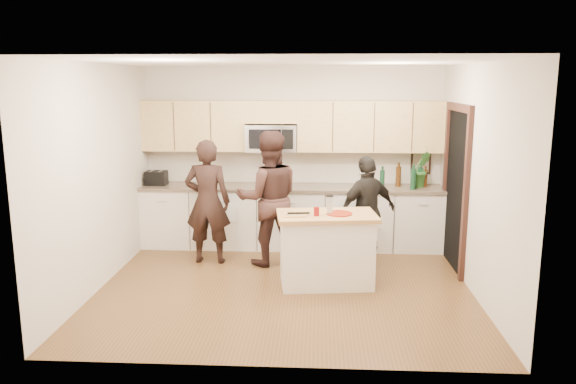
# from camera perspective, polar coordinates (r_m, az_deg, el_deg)

# --- Properties ---
(floor) EXTENTS (4.50, 4.50, 0.00)m
(floor) POSITION_cam_1_polar(r_m,az_deg,el_deg) (7.03, -0.31, -9.51)
(floor) COLOR brown
(floor) RESTS_ON ground
(room_shell) EXTENTS (4.52, 4.02, 2.71)m
(room_shell) POSITION_cam_1_polar(r_m,az_deg,el_deg) (6.62, -0.33, 4.64)
(room_shell) COLOR beige
(room_shell) RESTS_ON ground
(back_cabinetry) EXTENTS (4.50, 0.66, 0.94)m
(back_cabinetry) POSITION_cam_1_polar(r_m,az_deg,el_deg) (8.50, 0.38, -2.49)
(back_cabinetry) COLOR silver
(back_cabinetry) RESTS_ON ground
(upper_cabinetry) EXTENTS (4.50, 0.33, 0.75)m
(upper_cabinetry) POSITION_cam_1_polar(r_m,az_deg,el_deg) (8.43, 0.67, 6.84)
(upper_cabinetry) COLOR tan
(upper_cabinetry) RESTS_ON ground
(microwave) EXTENTS (0.76, 0.41, 0.40)m
(microwave) POSITION_cam_1_polar(r_m,az_deg,el_deg) (8.43, -1.69, 5.52)
(microwave) COLOR silver
(microwave) RESTS_ON ground
(doorway) EXTENTS (0.06, 1.25, 2.20)m
(doorway) POSITION_cam_1_polar(r_m,az_deg,el_deg) (7.80, 16.70, 0.92)
(doorway) COLOR black
(doorway) RESTS_ON ground
(framed_picture) EXTENTS (0.30, 0.03, 0.38)m
(framed_picture) POSITION_cam_1_polar(r_m,az_deg,el_deg) (8.77, 13.34, 3.01)
(framed_picture) COLOR black
(framed_picture) RESTS_ON ground
(dish_towel) EXTENTS (0.34, 0.60, 0.48)m
(dish_towel) POSITION_cam_1_polar(r_m,az_deg,el_deg) (8.35, -6.21, -0.50)
(dish_towel) COLOR white
(dish_towel) RESTS_ON ground
(island) EXTENTS (1.27, 0.84, 0.90)m
(island) POSITION_cam_1_polar(r_m,az_deg,el_deg) (6.97, 3.91, -5.79)
(island) COLOR silver
(island) RESTS_ON ground
(red_plate) EXTENTS (0.32, 0.32, 0.02)m
(red_plate) POSITION_cam_1_polar(r_m,az_deg,el_deg) (6.84, 5.23, -2.19)
(red_plate) COLOR maroon
(red_plate) RESTS_ON island
(box_grater) EXTENTS (0.09, 0.05, 0.22)m
(box_grater) POSITION_cam_1_polar(r_m,az_deg,el_deg) (6.79, 4.26, -1.22)
(box_grater) COLOR silver
(box_grater) RESTS_ON red_plate
(drink_glass) EXTENTS (0.07, 0.07, 0.11)m
(drink_glass) POSITION_cam_1_polar(r_m,az_deg,el_deg) (6.73, 2.91, -1.99)
(drink_glass) COLOR maroon
(drink_glass) RESTS_ON island
(cutting_board) EXTENTS (0.30, 0.22, 0.02)m
(cutting_board) POSITION_cam_1_polar(r_m,az_deg,el_deg) (6.72, 0.70, -2.38)
(cutting_board) COLOR tan
(cutting_board) RESTS_ON island
(tongs) EXTENTS (0.27, 0.06, 0.02)m
(tongs) POSITION_cam_1_polar(r_m,az_deg,el_deg) (6.76, 1.08, -2.15)
(tongs) COLOR black
(tongs) RESTS_ON cutting_board
(knife) EXTENTS (0.20, 0.04, 0.01)m
(knife) POSITION_cam_1_polar(r_m,az_deg,el_deg) (6.70, 0.61, -2.33)
(knife) COLOR silver
(knife) RESTS_ON cutting_board
(toaster) EXTENTS (0.31, 0.24, 0.22)m
(toaster) POSITION_cam_1_polar(r_m,az_deg,el_deg) (8.71, -13.22, 1.40)
(toaster) COLOR black
(toaster) RESTS_ON back_cabinetry
(bottle_cluster) EXTENTS (0.71, 0.30, 0.37)m
(bottle_cluster) POSITION_cam_1_polar(r_m,az_deg,el_deg) (8.44, 12.14, 1.58)
(bottle_cluster) COLOR #10311B
(bottle_cluster) RESTS_ON back_cabinetry
(orchid) EXTENTS (0.35, 0.31, 0.55)m
(orchid) POSITION_cam_1_polar(r_m,az_deg,el_deg) (8.51, 13.33, 2.32)
(orchid) COLOR #377B31
(orchid) RESTS_ON back_cabinetry
(woman_left) EXTENTS (0.63, 0.42, 1.72)m
(woman_left) POSITION_cam_1_polar(r_m,az_deg,el_deg) (7.78, -8.16, -0.98)
(woman_left) COLOR black
(woman_left) RESTS_ON ground
(woman_center) EXTENTS (1.03, 0.88, 1.84)m
(woman_center) POSITION_cam_1_polar(r_m,az_deg,el_deg) (7.62, -1.98, -0.66)
(woman_center) COLOR black
(woman_center) RESTS_ON ground
(woman_right) EXTENTS (0.95, 0.77, 1.51)m
(woman_right) POSITION_cam_1_polar(r_m,az_deg,el_deg) (7.66, 8.04, -1.97)
(woman_right) COLOR black
(woman_right) RESTS_ON ground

